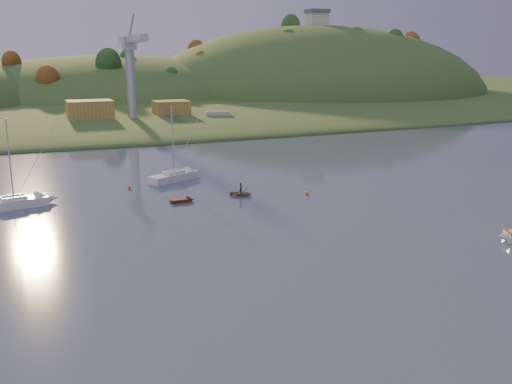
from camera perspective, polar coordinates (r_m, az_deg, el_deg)
name	(u,v)px	position (r m, az deg, el deg)	size (l,w,h in m)	color
ground	(467,354)	(40.01, 20.34, -14.98)	(500.00, 500.00, 0.00)	#343F56
far_shore	(79,98)	(256.92, -17.31, 8.95)	(620.00, 220.00, 1.50)	#274C1E
shore_slope	(100,112)	(192.56, -15.31, 7.69)	(640.00, 150.00, 7.00)	#274C1E
hill_center	(110,101)	(238.34, -14.39, 8.81)	(140.00, 120.00, 36.00)	#274C1E
hill_right	(315,97)	(251.33, 5.93, 9.40)	(150.00, 130.00, 60.00)	#274C1E
hilltop_house	(317,17)	(251.07, 6.13, 17.02)	(9.00, 7.00, 6.45)	beige
hillside_trees	(92,107)	(212.32, -16.05, 8.16)	(280.00, 50.00, 32.00)	#1A491C
wharf	(143,123)	(151.07, -11.20, 6.83)	(42.00, 16.00, 2.40)	slate
shed_west	(90,110)	(149.63, -16.26, 7.87)	(11.00, 8.00, 4.80)	#A38036
shed_east	(171,108)	(154.45, -8.48, 8.28)	(9.00, 7.00, 4.00)	#A38036
dock_crane	(131,59)	(145.94, -12.38, 12.84)	(3.20, 28.00, 20.30)	#B7B7BC
sailboat_near	(14,202)	(76.57, -23.04, -0.93)	(8.28, 3.88, 11.05)	white
sailboat_far	(174,176)	(86.30, -8.21, 1.60)	(8.40, 5.75, 11.31)	silver
canoe	(241,193)	(76.55, -1.52, -0.14)	(2.14, 2.99, 0.62)	#947E52
paddler	(241,190)	(76.44, -1.52, 0.19)	(0.55, 0.36, 1.52)	black
red_tender	(185,200)	(73.93, -7.09, -0.81)	(3.17, 1.19, 1.07)	#52170B
work_vessel	(218,120)	(152.17, -3.84, 7.16)	(15.40, 8.81, 3.74)	slate
buoy_1	(307,193)	(77.32, 5.10, -0.10)	(0.50, 0.50, 0.50)	orange
buoy_3	(129,187)	(82.38, -12.57, 0.49)	(0.50, 0.50, 0.50)	orange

